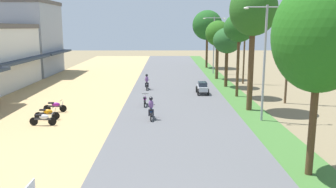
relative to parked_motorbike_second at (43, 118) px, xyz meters
The scene contains 18 objects.
shophouse_far 28.77m from the parked_motorbike_second, 112.31° to the left, with size 8.12×9.45×10.10m.
parked_motorbike_second is the anchor object (origin of this frame).
parked_motorbike_third 1.49m from the parked_motorbike_second, 98.57° to the left, with size 1.80×0.54×0.94m.
parked_motorbike_fourth 3.78m from the parked_motorbike_second, 95.60° to the left, with size 1.80×0.54×0.94m.
median_tree_nearest 17.58m from the parked_motorbike_second, 28.47° to the right, with size 3.96×3.96×8.58m.
median_tree_second 17.08m from the parked_motorbike_second, 16.34° to the left, with size 3.63×3.63×9.79m.
median_tree_third 18.87m from the parked_motorbike_second, 33.26° to the left, with size 2.86×2.86×7.75m.
median_tree_fourth 21.83m from the parked_motorbike_second, 45.82° to the left, with size 3.05×3.05×6.45m.
median_tree_fifth 26.41m from the parked_motorbike_second, 55.32° to the left, with size 3.08×3.08×7.30m.
median_tree_sixth 37.24m from the parked_motorbike_second, 66.09° to the left, with size 4.73×4.73×9.14m.
streetlamp_near 15.59m from the parked_motorbike_second, ahead, with size 3.16×0.20×7.96m.
streetlamp_mid 30.70m from the parked_motorbike_second, 60.47° to the left, with size 3.16×0.20×7.89m.
utility_pole_near 20.46m from the parked_motorbike_second, 20.69° to the left, with size 1.80×0.20×9.71m.
utility_pole_far 25.13m from the parked_motorbike_second, 45.60° to the left, with size 1.80×0.20×9.30m.
car_sedan_silver 16.16m from the parked_motorbike_second, 42.96° to the left, with size 1.10×2.26×1.19m.
motorbike_foreground_rider 7.33m from the parked_motorbike_second, 12.04° to the left, with size 0.54×1.80×1.66m.
motorbike_ahead_second 8.76m from the parked_motorbike_second, 42.42° to the left, with size 0.54×1.80×0.94m.
motorbike_ahead_third 14.88m from the parked_motorbike_second, 65.21° to the left, with size 0.54×1.80×1.66m.
Camera 1 is at (-1.00, -8.84, 6.57)m, focal length 37.03 mm.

